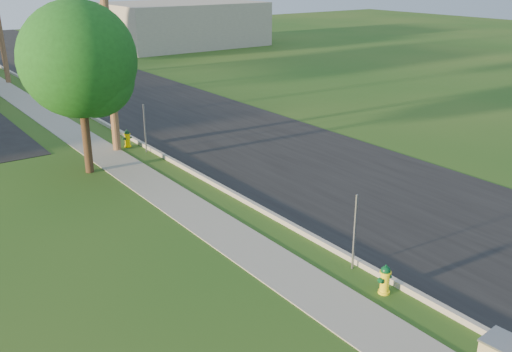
{
  "coord_description": "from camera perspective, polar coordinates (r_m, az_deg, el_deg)",
  "views": [
    {
      "loc": [
        -9.13,
        -4.64,
        7.13
      ],
      "look_at": [
        0.0,
        8.0,
        1.4
      ],
      "focal_mm": 40.0,
      "sensor_mm": 36.0,
      "label": 1
    }
  ],
  "objects": [
    {
      "name": "hydrant_near",
      "position": [
        13.67,
        12.78,
        -10.05
      ],
      "size": [
        0.37,
        0.33,
        0.74
      ],
      "color": "yellow",
      "rests_on": "ground"
    },
    {
      "name": "sign_post_far",
      "position": [
        34.69,
        -19.82,
        8.83
      ],
      "size": [
        0.05,
        0.04,
        2.0
      ],
      "primitive_type": "cube",
      "color": "gray",
      "rests_on": "ground"
    },
    {
      "name": "utility_pole_mid",
      "position": [
        23.36,
        -14.73,
        14.2
      ],
      "size": [
        1.4,
        0.32,
        9.8
      ],
      "color": "brown",
      "rests_on": "ground"
    },
    {
      "name": "sign_post_near",
      "position": [
        14.27,
        9.84,
        -5.58
      ],
      "size": [
        0.05,
        0.04,
        2.0
      ],
      "primitive_type": "cube",
      "color": "gray",
      "rests_on": "ground"
    },
    {
      "name": "tree_verge",
      "position": [
        20.97,
        -17.0,
        10.65
      ],
      "size": [
        4.07,
        4.07,
        6.16
      ],
      "color": "#332411",
      "rests_on": "ground"
    },
    {
      "name": "curb",
      "position": [
        18.88,
        -2.33,
        -1.77
      ],
      "size": [
        0.15,
        120.0,
        0.15
      ],
      "primitive_type": "cube",
      "color": "#A29E93",
      "rests_on": "ground"
    },
    {
      "name": "hydrant_mid",
      "position": [
        24.55,
        -12.73,
        3.69
      ],
      "size": [
        0.39,
        0.35,
        0.75
      ],
      "color": "#FFDE00",
      "rests_on": "ground"
    },
    {
      "name": "distant_building",
      "position": [
        56.8,
        -7.4,
        14.84
      ],
      "size": [
        14.0,
        10.0,
        4.0
      ],
      "primitive_type": "cube",
      "color": "gray",
      "rests_on": "ground"
    },
    {
      "name": "sign_post_mid",
      "position": [
        23.48,
        -11.04,
        4.67
      ],
      "size": [
        0.05,
        0.04,
        2.0
      ],
      "primitive_type": "cube",
      "color": "gray",
      "rests_on": "ground"
    },
    {
      "name": "hydrant_far",
      "position": [
        34.82,
        -20.16,
        7.81
      ],
      "size": [
        0.42,
        0.38,
        0.81
      ],
      "color": "#E5AF07",
      "rests_on": "ground"
    },
    {
      "name": "road",
      "position": [
        21.23,
        6.7,
        0.44
      ],
      "size": [
        8.0,
        120.0,
        0.02
      ],
      "primitive_type": "cube",
      "color": "black",
      "rests_on": "ground"
    },
    {
      "name": "sidewalk",
      "position": [
        18.08,
        -6.95,
        -3.15
      ],
      "size": [
        1.5,
        120.0,
        0.03
      ],
      "primitive_type": "cube",
      "color": "gray",
      "rests_on": "ground"
    }
  ]
}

